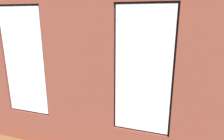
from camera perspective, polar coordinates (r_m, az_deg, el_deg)
ground_plane at (r=6.23m, az=2.12°, el=-8.65°), size 6.20×5.86×0.10m
brick_wall_with_windows at (r=3.44m, az=-9.35°, el=-0.37°), size 5.60×0.30×3.16m
white_wall_right at (r=6.86m, az=-21.09°, el=6.78°), size 0.10×4.86×3.16m
couch_by_window at (r=4.53m, az=-7.53°, el=-13.08°), size 2.01×0.87×0.80m
couch_left at (r=5.96m, az=22.28°, el=-7.00°), size 0.99×2.12×0.80m
coffee_table at (r=6.49m, az=-0.11°, el=-3.78°), size 1.20×0.74×0.41m
cup_ceramic at (r=6.45m, az=-0.11°, el=-2.86°), size 0.09×0.09×0.11m
table_plant_small at (r=6.46m, az=3.04°, el=-2.16°), size 0.14×0.14×0.24m
remote_gray at (r=6.34m, az=0.36°, el=-3.60°), size 0.09×0.18×0.02m
remote_silver at (r=6.60m, az=-1.10°, el=-2.85°), size 0.16×0.15×0.02m
media_console at (r=7.23m, az=-16.64°, el=-3.40°), size 1.07×0.42×0.48m
tv_flatscreen at (r=7.07m, az=-17.00°, el=1.23°), size 1.08×0.20×0.72m
papasan_chair at (r=7.72m, az=-1.75°, el=-0.03°), size 1.08×1.08×0.68m
potted_plant_beside_window_right at (r=4.93m, az=-20.73°, el=-7.92°), size 0.95×0.95×1.32m
potted_plant_near_tv at (r=6.03m, az=-17.94°, el=-2.51°), size 1.03×0.95×1.42m
potted_plant_mid_room_small at (r=6.72m, az=7.75°, el=-3.30°), size 0.33×0.33×0.52m
potted_plant_between_couches at (r=4.04m, az=11.98°, el=-10.72°), size 0.99×1.17×1.32m
potted_plant_corner_near_left at (r=7.61m, az=23.10°, el=1.78°), size 1.13×1.08×1.48m
potted_plant_foreground_right at (r=8.42m, az=-8.46°, el=2.55°), size 0.84×0.88×1.09m
potted_plant_by_left_couch at (r=7.34m, az=18.45°, el=-2.49°), size 0.31×0.31×0.51m
potted_plant_corner_far_left at (r=3.98m, az=27.27°, el=-13.13°), size 0.96×0.97×1.11m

